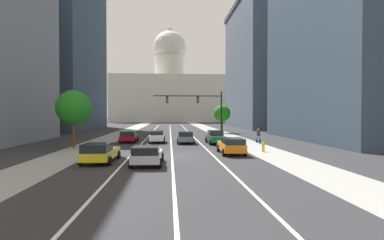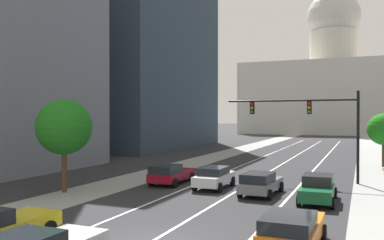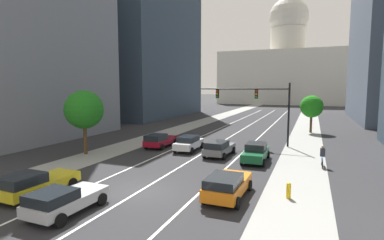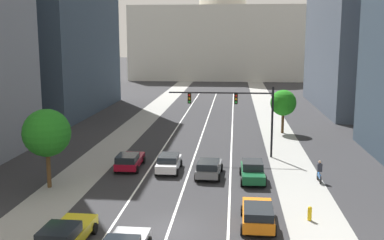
{
  "view_description": "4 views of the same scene",
  "coord_description": "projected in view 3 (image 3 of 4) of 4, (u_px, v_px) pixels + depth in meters",
  "views": [
    {
      "loc": [
        -0.22,
        -24.91,
        3.53
      ],
      "look_at": [
        2.51,
        11.11,
        2.76
      ],
      "focal_mm": 28.14,
      "sensor_mm": 36.0,
      "label": 1
    },
    {
      "loc": [
        7.52,
        -14.27,
        4.87
      ],
      "look_at": [
        -1.99,
        8.71,
        4.63
      ],
      "focal_mm": 38.69,
      "sensor_mm": 36.0,
      "label": 2
    },
    {
      "loc": [
        9.45,
        -15.28,
        6.24
      ],
      "look_at": [
        -1.85,
        13.12,
        2.91
      ],
      "focal_mm": 28.37,
      "sensor_mm": 36.0,
      "label": 3
    },
    {
      "loc": [
        3.7,
        -25.81,
        11.09
      ],
      "look_at": [
        0.13,
        13.06,
        4.22
      ],
      "focal_mm": 43.88,
      "sensor_mm": 36.0,
      "label": 4
    }
  ],
  "objects": [
    {
      "name": "car_white",
      "position": [
        189.0,
        143.0,
        29.86
      ],
      "size": [
        1.93,
        4.19,
        1.44
      ],
      "rotation": [
        0.0,
        0.0,
        1.57
      ],
      "color": "silver",
      "rests_on": "ground"
    },
    {
      "name": "lane_stripe_right",
      "position": [
        262.0,
        134.0,
        40.08
      ],
      "size": [
        0.16,
        90.0,
        0.01
      ],
      "primitive_type": "cube",
      "color": "white",
      "rests_on": "ground"
    },
    {
      "name": "car_orange",
      "position": [
        227.0,
        185.0,
        17.01
      ],
      "size": [
        2.08,
        4.46,
        1.45
      ],
      "rotation": [
        0.0,
        0.0,
        1.56
      ],
      "color": "orange",
      "rests_on": "ground"
    },
    {
      "name": "street_tree_mid_right",
      "position": [
        312.0,
        107.0,
        41.35
      ],
      "size": [
        3.03,
        3.03,
        5.12
      ],
      "color": "#51381E",
      "rests_on": "ground"
    },
    {
      "name": "ground_plane",
      "position": [
        256.0,
        121.0,
        55.21
      ],
      "size": [
        400.0,
        400.0,
        0.0
      ],
      "primitive_type": "plane",
      "color": "#2B2B2D"
    },
    {
      "name": "sidewalk_right",
      "position": [
        307.0,
        127.0,
        47.35
      ],
      "size": [
        3.78,
        130.0,
        0.01
      ],
      "primitive_type": "cube",
      "color": "gray",
      "rests_on": "ground"
    },
    {
      "name": "cyclist",
      "position": [
        322.0,
        156.0,
        23.65
      ],
      "size": [
        0.37,
        1.7,
        1.72
      ],
      "rotation": [
        0.0,
        0.0,
        1.6
      ],
      "color": "black",
      "rests_on": "ground"
    },
    {
      "name": "office_tower_far_left",
      "position": [
        133.0,
        35.0,
        65.78
      ],
      "size": [
        21.83,
        29.12,
        34.92
      ],
      "color": "#334251",
      "rests_on": "ground"
    },
    {
      "name": "capitol_building",
      "position": [
        287.0,
        69.0,
        114.18
      ],
      "size": [
        48.07,
        23.08,
        40.09
      ],
      "color": "beige",
      "rests_on": "ground"
    },
    {
      "name": "car_crimson",
      "position": [
        160.0,
        140.0,
        31.49
      ],
      "size": [
        2.07,
        4.62,
        1.44
      ],
      "rotation": [
        0.0,
        0.0,
        1.59
      ],
      "color": "maroon",
      "rests_on": "ground"
    },
    {
      "name": "car_silver",
      "position": [
        64.0,
        200.0,
        14.89
      ],
      "size": [
        2.19,
        4.16,
        1.37
      ],
      "rotation": [
        0.0,
        0.0,
        1.55
      ],
      "color": "#B2B5BA",
      "rests_on": "ground"
    },
    {
      "name": "traffic_signal_mast",
      "position": [
        258.0,
        101.0,
        32.44
      ],
      "size": [
        9.76,
        0.39,
        6.68
      ],
      "color": "black",
      "rests_on": "ground"
    },
    {
      "name": "car_gray",
      "position": [
        219.0,
        148.0,
        27.44
      ],
      "size": [
        2.16,
        4.39,
        1.43
      ],
      "rotation": [
        0.0,
        0.0,
        1.53
      ],
      "color": "slate",
      "rests_on": "ground"
    },
    {
      "name": "fire_hydrant",
      "position": [
        289.0,
        190.0,
        17.03
      ],
      "size": [
        0.26,
        0.35,
        0.91
      ],
      "color": "yellow",
      "rests_on": "ground"
    },
    {
      "name": "lane_stripe_left",
      "position": [
        213.0,
        132.0,
        42.62
      ],
      "size": [
        0.16,
        90.0,
        0.01
      ],
      "primitive_type": "cube",
      "color": "white",
      "rests_on": "ground"
    },
    {
      "name": "car_yellow",
      "position": [
        34.0,
        183.0,
        17.37
      ],
      "size": [
        2.22,
        4.7,
        1.46
      ],
      "rotation": [
        0.0,
        0.0,
        1.54
      ],
      "color": "yellow",
      "rests_on": "ground"
    },
    {
      "name": "street_tree_mid_left",
      "position": [
        84.0,
        110.0,
        27.87
      ],
      "size": [
        3.54,
        3.54,
        5.95
      ],
      "color": "#51381E",
      "rests_on": "ground"
    },
    {
      "name": "lane_stripe_center",
      "position": [
        237.0,
        133.0,
        41.35
      ],
      "size": [
        0.16,
        90.0,
        0.01
      ],
      "primitive_type": "cube",
      "color": "white",
      "rests_on": "ground"
    },
    {
      "name": "sidewalk_left",
      "position": [
        201.0,
        122.0,
        53.82
      ],
      "size": [
        3.78,
        130.0,
        0.01
      ],
      "primitive_type": "cube",
      "color": "gray",
      "rests_on": "ground"
    },
    {
      "name": "car_green",
      "position": [
        256.0,
        152.0,
        25.5
      ],
      "size": [
        1.99,
        4.63,
        1.55
      ],
      "rotation": [
        0.0,
        0.0,
        1.59
      ],
      "color": "#14512D",
      "rests_on": "ground"
    }
  ]
}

